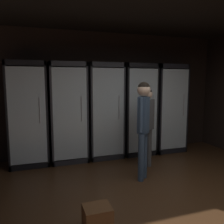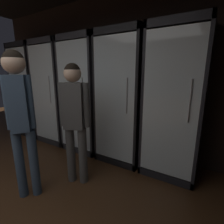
{
  "view_description": "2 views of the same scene",
  "coord_description": "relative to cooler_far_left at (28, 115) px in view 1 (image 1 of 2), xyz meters",
  "views": [
    {
      "loc": [
        -1.85,
        -2.27,
        1.72
      ],
      "look_at": [
        -0.23,
        2.55,
        1.03
      ],
      "focal_mm": 37.63,
      "sensor_mm": 36.0,
      "label": 1
    },
    {
      "loc": [
        1.66,
        0.29,
        1.47
      ],
      "look_at": [
        0.42,
        2.35,
        0.89
      ],
      "focal_mm": 26.53,
      "sensor_mm": 36.0,
      "label": 2
    }
  ],
  "objects": [
    {
      "name": "wall_back",
      "position": [
        1.97,
        0.31,
        0.38
      ],
      "size": [
        6.0,
        0.06,
        2.8
      ],
      "primitive_type": "cube",
      "color": "black",
      "rests_on": "ground"
    },
    {
      "name": "shopper_far",
      "position": [
        1.87,
        -1.45,
        0.05
      ],
      "size": [
        0.24,
        0.24,
        1.69
      ],
      "color": "#384C66",
      "rests_on": "ground"
    },
    {
      "name": "cooler_left",
      "position": [
        0.8,
        -0.0,
        0.0
      ],
      "size": [
        0.75,
        0.65,
        2.09
      ],
      "color": "#2B2B30",
      "rests_on": "ground"
    },
    {
      "name": "wine_crate_floor",
      "position": [
        0.76,
        -2.58,
        -0.87
      ],
      "size": [
        0.31,
        0.27,
        0.3
      ],
      "primitive_type": "cube",
      "color": "brown",
      "rests_on": "ground"
    },
    {
      "name": "cooler_far_right",
      "position": [
        3.21,
        -0.0,
        -0.0
      ],
      "size": [
        0.75,
        0.65,
        2.09
      ],
      "color": "black",
      "rests_on": "ground"
    },
    {
      "name": "ground_plane",
      "position": [
        1.97,
        -2.72,
        -1.02
      ],
      "size": [
        12.0,
        12.0,
        0.0
      ],
      "primitive_type": "plane",
      "color": "#422816"
    },
    {
      "name": "cooler_far_left",
      "position": [
        0.0,
        0.0,
        0.0
      ],
      "size": [
        0.75,
        0.65,
        2.09
      ],
      "color": "black",
      "rests_on": "ground"
    },
    {
      "name": "cooler_right",
      "position": [
        2.41,
        -0.0,
        -0.0
      ],
      "size": [
        0.75,
        0.65,
        2.09
      ],
      "color": "black",
      "rests_on": "ground"
    },
    {
      "name": "shopper_near",
      "position": [
        2.19,
        -0.94,
        -0.06
      ],
      "size": [
        0.38,
        0.25,
        1.58
      ],
      "color": "#4C4C4C",
      "rests_on": "ground"
    },
    {
      "name": "ceiling_panel",
      "position": [
        1.97,
        -1.72,
        1.81
      ],
      "size": [
        6.0,
        8.0,
        0.06
      ],
      "primitive_type": "cube",
      "color": "black",
      "rests_on": "wall_back"
    },
    {
      "name": "cooler_center",
      "position": [
        1.61,
        -0.0,
        0.0
      ],
      "size": [
        0.75,
        0.65,
        2.09
      ],
      "color": "#2B2B30",
      "rests_on": "ground"
    }
  ]
}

